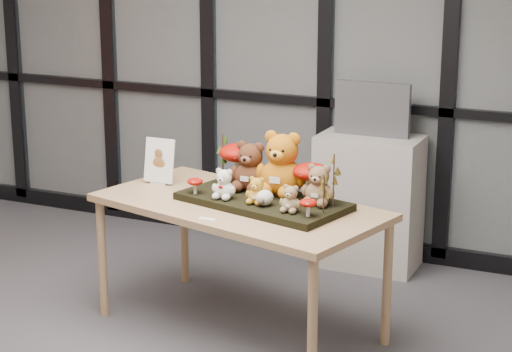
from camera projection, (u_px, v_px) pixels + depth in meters
The scene contains 24 objects.
room_shell at pixel (45, 50), 4.22m from camera, with size 5.00×5.00×5.00m.
glass_partition at pixel (265, 45), 6.46m from camera, with size 4.90×0.06×2.78m.
display_table at pixel (239, 215), 5.11m from camera, with size 1.74×1.16×0.75m.
diorama_tray at pixel (263, 202), 5.06m from camera, with size 0.92×0.46×0.04m, color black.
bear_pooh_yellow at pixel (282, 160), 5.07m from camera, with size 0.30×0.27×0.39m, color #C16B0F, non-canonical shape.
bear_brown_medium at pixel (251, 163), 5.17m from camera, with size 0.23×0.21×0.31m, color #4F2815, non-canonical shape.
bear_tan_back at pixel (319, 182), 4.91m from camera, with size 0.19×0.17×0.24m, color brown, non-canonical shape.
bear_small_yellow at pixel (257, 189), 4.94m from camera, with size 0.12×0.11×0.16m, color gold, non-canonical shape.
bear_white_bow at pixel (224, 182), 5.03m from camera, with size 0.14×0.13×0.18m, color white, non-canonical shape.
bear_beige_small at pixel (291, 197), 4.79m from camera, with size 0.12×0.11×0.16m, color #9A7E55, non-canonical shape.
plush_cream_hedgehog at pixel (265, 197), 4.91m from camera, with size 0.07×0.06×0.09m, color white, non-canonical shape.
mushroom_back_left at pixel (239, 161), 5.33m from camera, with size 0.23×0.23×0.25m, color #920D04, non-canonical shape.
mushroom_back_right at pixel (311, 179), 5.01m from camera, with size 0.20×0.20×0.22m, color #920D04, non-canonical shape.
mushroom_front_left at pixel (195, 185), 5.12m from camera, with size 0.09×0.09×0.10m, color #920D04, non-canonical shape.
mushroom_front_right at pixel (308, 207), 4.73m from camera, with size 0.09×0.09×0.10m, color #920D04, non-canonical shape.
sprig_green_far_left at pixel (223, 158), 5.34m from camera, with size 0.05×0.05×0.28m, color #17370C, non-canonical shape.
sprig_green_mid_left at pixel (250, 165), 5.29m from camera, with size 0.05×0.05×0.23m, color #17370C, non-canonical shape.
sprig_dry_far_right at pixel (334, 181), 4.85m from camera, with size 0.05×0.05×0.29m, color brown, non-canonical shape.
sprig_dry_mid_right at pixel (324, 194), 4.76m from camera, with size 0.05×0.05×0.20m, color brown, non-canonical shape.
sprig_green_centre at pixel (276, 175), 5.20m from camera, with size 0.05×0.05×0.17m, color #17370C, non-canonical shape.
sign_holder at pixel (159, 163), 5.45m from camera, with size 0.19×0.06×0.27m.
label_card at pixel (207, 219), 4.82m from camera, with size 0.09×0.03×0.00m, color white.
cabinet at pixel (368, 202), 6.16m from camera, with size 0.67×0.39×0.90m, color #AAA198.
monitor at pixel (372, 109), 6.01m from camera, with size 0.50×0.05×0.35m.
Camera 1 is at (2.63, -3.44, 2.23)m, focal length 65.00 mm.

